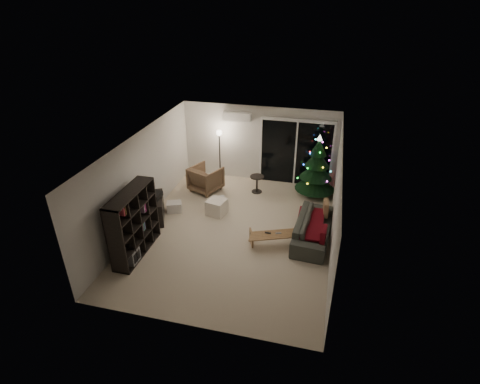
# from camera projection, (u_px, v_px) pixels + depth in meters

# --- Properties ---
(room) EXTENTS (6.50, 7.51, 2.60)m
(room) POSITION_uv_depth(u_px,v_px,m) (262.00, 175.00, 10.60)
(room) COLOR beige
(room) RESTS_ON ground
(bookshelf) EXTENTS (0.73, 1.71, 1.66)m
(bookshelf) POSITION_uv_depth(u_px,v_px,m) (126.00, 222.00, 8.79)
(bookshelf) COLOR #28231F
(bookshelf) RESTS_ON floor
(media_cabinet) EXTENTS (0.79, 1.13, 0.66)m
(media_cabinet) POSITION_uv_depth(u_px,v_px,m) (156.00, 208.00, 10.33)
(media_cabinet) COLOR #28231F
(media_cabinet) RESTS_ON floor
(stereo) EXTENTS (0.33, 0.40, 0.14)m
(stereo) POSITION_uv_depth(u_px,v_px,m) (154.00, 196.00, 10.14)
(stereo) COLOR black
(stereo) RESTS_ON media_cabinet
(armchair) EXTENTS (1.14, 1.15, 0.81)m
(armchair) POSITION_uv_depth(u_px,v_px,m) (206.00, 179.00, 11.78)
(armchair) COLOR brown
(armchair) RESTS_ON floor
(ottoman) EXTENTS (0.58, 0.58, 0.44)m
(ottoman) POSITION_uv_depth(u_px,v_px,m) (217.00, 207.00, 10.60)
(ottoman) COLOR white
(ottoman) RESTS_ON floor
(cardboard_box_a) EXTENTS (0.50, 0.44, 0.29)m
(cardboard_box_a) POSITION_uv_depth(u_px,v_px,m) (174.00, 207.00, 10.75)
(cardboard_box_a) COLOR beige
(cardboard_box_a) RESTS_ON floor
(cardboard_box_b) EXTENTS (0.50, 0.47, 0.28)m
(cardboard_box_b) POSITION_uv_depth(u_px,v_px,m) (219.00, 202.00, 10.98)
(cardboard_box_b) COLOR beige
(cardboard_box_b) RESTS_ON floor
(side_table) EXTENTS (0.58, 0.58, 0.55)m
(side_table) POSITION_uv_depth(u_px,v_px,m) (257.00, 184.00, 11.74)
(side_table) COLOR #28231F
(side_table) RESTS_ON floor
(floor_lamp) EXTENTS (0.27, 0.27, 1.71)m
(floor_lamp) POSITION_uv_depth(u_px,v_px,m) (220.00, 157.00, 12.15)
(floor_lamp) COLOR black
(floor_lamp) RESTS_ON floor
(sofa) EXTENTS (0.99, 2.16, 0.61)m
(sofa) POSITION_uv_depth(u_px,v_px,m) (313.00, 228.00, 9.51)
(sofa) COLOR #3E423B
(sofa) RESTS_ON floor
(sofa_throw) EXTENTS (0.66, 1.51, 0.05)m
(sofa_throw) POSITION_uv_depth(u_px,v_px,m) (310.00, 223.00, 9.47)
(sofa_throw) COLOR #450D0A
(sofa_throw) RESTS_ON sofa
(cushion_a) EXTENTS (0.16, 0.41, 0.40)m
(cushion_a) POSITION_uv_depth(u_px,v_px,m) (326.00, 208.00, 9.89)
(cushion_a) COLOR #86684B
(cushion_a) RESTS_ON sofa
(cushion_b) EXTENTS (0.15, 0.41, 0.40)m
(cushion_b) POSITION_uv_depth(u_px,v_px,m) (323.00, 236.00, 8.78)
(cushion_b) COLOR #450D0A
(cushion_b) RESTS_ON sofa
(coffee_table) EXTENTS (1.26, 0.83, 0.38)m
(coffee_table) POSITION_uv_depth(u_px,v_px,m) (274.00, 240.00, 9.24)
(coffee_table) COLOR #A37450
(coffee_table) RESTS_ON floor
(remote_a) EXTENTS (0.15, 0.04, 0.02)m
(remote_a) POSITION_uv_depth(u_px,v_px,m) (268.00, 233.00, 9.18)
(remote_a) COLOR black
(remote_a) RESTS_ON coffee_table
(remote_b) EXTENTS (0.14, 0.08, 0.02)m
(remote_b) POSITION_uv_depth(u_px,v_px,m) (278.00, 233.00, 9.17)
(remote_b) COLOR slate
(remote_b) RESTS_ON coffee_table
(christmas_tree) EXTENTS (1.29, 1.29, 1.97)m
(christmas_tree) POSITION_uv_depth(u_px,v_px,m) (317.00, 166.00, 11.23)
(christmas_tree) COLOR black
(christmas_tree) RESTS_ON floor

